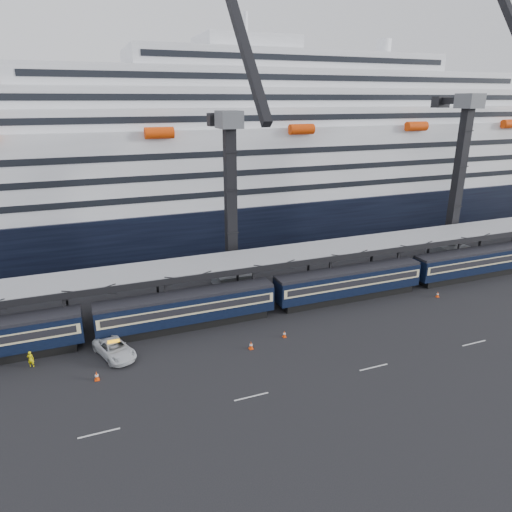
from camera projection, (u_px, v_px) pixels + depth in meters
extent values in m
plane|color=black|center=(459.00, 323.00, 50.10)|extent=(260.00, 260.00, 0.00)
cube|color=beige|center=(99.00, 433.00, 33.54)|extent=(3.00, 0.15, 0.02)
cube|color=beige|center=(251.00, 397.00, 37.65)|extent=(3.00, 0.15, 0.02)
cube|color=beige|center=(374.00, 367.00, 41.77)|extent=(3.00, 0.15, 0.02)
cube|color=beige|center=(474.00, 343.00, 45.88)|extent=(3.00, 0.15, 0.02)
cube|color=black|center=(188.00, 323.00, 49.15)|extent=(17.48, 2.40, 0.90)
cube|color=black|center=(187.00, 307.00, 48.56)|extent=(19.00, 2.80, 2.70)
cube|color=beige|center=(187.00, 305.00, 48.46)|extent=(18.62, 2.92, 1.05)
cube|color=black|center=(187.00, 304.00, 48.45)|extent=(17.86, 2.98, 0.70)
cube|color=black|center=(187.00, 295.00, 48.07)|extent=(19.00, 2.50, 0.35)
cube|color=black|center=(348.00, 295.00, 56.01)|extent=(17.48, 2.40, 0.90)
cube|color=black|center=(349.00, 282.00, 55.42)|extent=(19.00, 2.80, 2.70)
cube|color=beige|center=(349.00, 279.00, 55.32)|extent=(18.62, 2.92, 1.05)
cube|color=black|center=(349.00, 279.00, 55.31)|extent=(17.86, 2.98, 0.70)
cube|color=black|center=(350.00, 270.00, 54.93)|extent=(19.00, 2.50, 0.35)
cube|color=black|center=(473.00, 274.00, 62.87)|extent=(17.48, 2.40, 0.90)
cube|color=black|center=(475.00, 261.00, 62.28)|extent=(19.00, 2.80, 2.70)
cube|color=beige|center=(475.00, 259.00, 62.18)|extent=(18.62, 2.92, 1.05)
cube|color=black|center=(475.00, 259.00, 62.17)|extent=(17.86, 2.98, 0.70)
cube|color=black|center=(477.00, 251.00, 61.79)|extent=(19.00, 2.50, 0.35)
cube|color=gray|center=(386.00, 241.00, 60.66)|extent=(130.00, 6.00, 0.25)
cube|color=black|center=(400.00, 249.00, 58.11)|extent=(130.00, 0.25, 0.70)
cube|color=black|center=(372.00, 237.00, 63.40)|extent=(130.00, 0.25, 0.70)
cube|color=black|center=(66.00, 317.00, 45.36)|extent=(0.25, 0.25, 5.40)
cube|color=black|center=(66.00, 296.00, 50.29)|extent=(0.25, 0.25, 5.40)
cube|color=black|center=(166.00, 302.00, 48.79)|extent=(0.25, 0.25, 5.40)
cube|color=black|center=(157.00, 283.00, 53.72)|extent=(0.25, 0.25, 5.40)
cube|color=black|center=(253.00, 289.00, 52.22)|extent=(0.25, 0.25, 5.40)
cube|color=black|center=(237.00, 272.00, 57.15)|extent=(0.25, 0.25, 5.40)
cube|color=black|center=(330.00, 277.00, 55.65)|extent=(0.25, 0.25, 5.40)
cube|color=black|center=(308.00, 262.00, 60.58)|extent=(0.25, 0.25, 5.40)
cube|color=black|center=(397.00, 267.00, 59.08)|extent=(0.25, 0.25, 5.40)
cube|color=black|center=(372.00, 254.00, 64.01)|extent=(0.25, 0.25, 5.40)
cube|color=black|center=(457.00, 257.00, 62.51)|extent=(0.25, 0.25, 5.40)
cube|color=black|center=(429.00, 246.00, 67.44)|extent=(0.25, 0.25, 5.40)
cube|color=black|center=(511.00, 249.00, 65.94)|extent=(0.25, 0.25, 5.40)
cube|color=black|center=(480.00, 239.00, 70.87)|extent=(0.25, 0.25, 5.40)
cube|color=black|center=(285.00, 205.00, 89.46)|extent=(200.00, 28.00, 7.00)
cube|color=silver|center=(286.00, 156.00, 86.35)|extent=(190.00, 26.88, 12.00)
cube|color=silver|center=(287.00, 115.00, 83.90)|extent=(160.00, 24.64, 3.00)
cube|color=black|center=(320.00, 117.00, 73.01)|extent=(153.60, 0.12, 0.90)
cube|color=silver|center=(287.00, 97.00, 82.92)|extent=(124.00, 21.84, 3.00)
cube|color=black|center=(316.00, 97.00, 73.26)|extent=(119.04, 0.12, 0.90)
cube|color=silver|center=(288.00, 80.00, 81.94)|extent=(90.00, 19.04, 3.00)
cube|color=black|center=(313.00, 78.00, 73.51)|extent=(86.40, 0.12, 0.90)
cube|color=silver|center=(288.00, 62.00, 80.95)|extent=(56.00, 16.24, 3.00)
cube|color=black|center=(309.00, 58.00, 73.76)|extent=(53.76, 0.12, 0.90)
cube|color=silver|center=(246.00, 44.00, 77.39)|extent=(16.00, 12.00, 2.50)
cylinder|color=silver|center=(384.00, 48.00, 86.83)|extent=(2.80, 2.80, 3.00)
cylinder|color=#EA3E07|center=(159.00, 133.00, 63.17)|extent=(4.00, 1.60, 1.60)
cylinder|color=#EA3E07|center=(301.00, 129.00, 70.72)|extent=(4.00, 1.60, 1.60)
cylinder|color=#EA3E07|center=(416.00, 126.00, 78.26)|extent=(4.00, 1.60, 1.60)
cylinder|color=#EA3E07|center=(511.00, 124.00, 85.81)|extent=(4.00, 1.60, 1.60)
cube|color=#4C4F54|center=(232.00, 279.00, 59.64)|extent=(4.50, 4.50, 2.00)
cube|color=black|center=(231.00, 204.00, 56.37)|extent=(1.30, 1.30, 18.00)
cube|color=#4C4F54|center=(229.00, 119.00, 53.10)|extent=(2.60, 3.20, 2.00)
cube|color=black|center=(246.00, 50.00, 45.75)|extent=(0.90, 12.26, 14.37)
cube|color=black|center=(223.00, 119.00, 55.32)|extent=(0.90, 5.04, 0.90)
cube|color=black|center=(217.00, 120.00, 57.60)|extent=(2.20, 1.60, 1.60)
cube|color=#4C4F54|center=(448.00, 250.00, 70.76)|extent=(4.50, 4.50, 2.00)
cube|color=black|center=(458.00, 180.00, 67.17)|extent=(1.30, 1.30, 20.00)
cube|color=#4C4F54|center=(470.00, 101.00, 63.57)|extent=(2.60, 3.20, 2.00)
cube|color=black|center=(455.00, 101.00, 66.03)|extent=(0.90, 5.60, 0.90)
cube|color=black|center=(441.00, 102.00, 68.57)|extent=(2.20, 1.60, 1.60)
imported|color=silver|center=(114.00, 349.00, 43.39)|extent=(4.19, 5.94, 1.51)
imported|color=#D5C80B|center=(31.00, 359.00, 41.61)|extent=(0.66, 0.52, 1.60)
cube|color=#EA3E07|center=(97.00, 380.00, 39.89)|extent=(0.43, 0.43, 0.05)
cone|color=#EA3E07|center=(97.00, 375.00, 39.75)|extent=(0.36, 0.36, 0.82)
cylinder|color=white|center=(97.00, 375.00, 39.75)|extent=(0.31, 0.31, 0.14)
cube|color=#EA3E07|center=(284.00, 337.00, 47.08)|extent=(0.37, 0.37, 0.04)
cone|color=#EA3E07|center=(284.00, 334.00, 46.96)|extent=(0.31, 0.31, 0.70)
cylinder|color=white|center=(284.00, 334.00, 46.96)|extent=(0.26, 0.26, 0.12)
cube|color=#EA3E07|center=(251.00, 349.00, 44.86)|extent=(0.42, 0.42, 0.04)
cone|color=#EA3E07|center=(251.00, 345.00, 44.73)|extent=(0.35, 0.35, 0.80)
cylinder|color=white|center=(251.00, 345.00, 44.73)|extent=(0.30, 0.30, 0.13)
cube|color=#EA3E07|center=(437.00, 297.00, 56.58)|extent=(0.37, 0.37, 0.04)
cone|color=#EA3E07|center=(438.00, 294.00, 56.45)|extent=(0.31, 0.31, 0.70)
cylinder|color=white|center=(438.00, 294.00, 56.45)|extent=(0.26, 0.26, 0.12)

